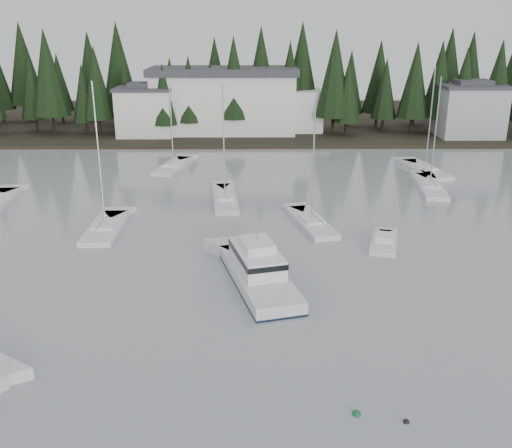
{
  "coord_description": "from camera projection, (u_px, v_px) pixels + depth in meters",
  "views": [
    {
      "loc": [
        -0.15,
        -17.22,
        18.65
      ],
      "look_at": [
        0.15,
        28.22,
        2.5
      ],
      "focal_mm": 40.0,
      "sensor_mm": 36.0,
      "label": 1
    }
  ],
  "objects": [
    {
      "name": "mooring_buoy_green",
      "position": [
        356.0,
        414.0,
        28.69
      ],
      "size": [
        0.46,
        0.46,
        0.46
      ],
      "primitive_type": "sphere",
      "color": "#145933",
      "rests_on": "ground"
    },
    {
      "name": "house_west",
      "position": [
        146.0,
        111.0,
        95.24
      ],
      "size": [
        9.54,
        7.42,
        8.75
      ],
      "color": "silver",
      "rests_on": "ground"
    },
    {
      "name": "conifer_treeline",
      "position": [
        253.0,
        131.0,
        103.51
      ],
      "size": [
        200.0,
        22.0,
        20.0
      ],
      "primitive_type": null,
      "color": "black",
      "rests_on": "ground"
    },
    {
      "name": "cabin_cruiser_center",
      "position": [
        258.0,
        273.0,
        43.01
      ],
      "size": [
        6.52,
        12.25,
        5.03
      ],
      "rotation": [
        0.0,
        0.0,
        1.83
      ],
      "color": "silver",
      "rests_on": "ground"
    },
    {
      "name": "harbor_inn",
      "position": [
        236.0,
        101.0,
        98.11
      ],
      "size": [
        29.5,
        11.5,
        10.9
      ],
      "color": "silver",
      "rests_on": "ground"
    },
    {
      "name": "sailboat_0",
      "position": [
        225.0,
        200.0,
        62.96
      ],
      "size": [
        3.51,
        10.83,
        13.18
      ],
      "rotation": [
        0.0,
        0.0,
        1.67
      ],
      "color": "silver",
      "rests_on": "ground"
    },
    {
      "name": "mooring_buoy_dark",
      "position": [
        406.0,
        422.0,
        28.13
      ],
      "size": [
        0.33,
        0.33,
        0.33
      ],
      "primitive_type": "sphere",
      "color": "black",
      "rests_on": "ground"
    },
    {
      "name": "house_east_a",
      "position": [
        470.0,
        110.0,
        94.55
      ],
      "size": [
        10.6,
        8.48,
        9.25
      ],
      "color": "#999EA0",
      "rests_on": "ground"
    },
    {
      "name": "far_shore_land",
      "position": [
        253.0,
        121.0,
        113.87
      ],
      "size": [
        240.0,
        54.0,
        1.0
      ],
      "primitive_type": "cube",
      "color": "black",
      "rests_on": "ground"
    },
    {
      "name": "sailboat_5",
      "position": [
        425.0,
        171.0,
        75.28
      ],
      "size": [
        4.7,
        10.72,
        14.04
      ],
      "rotation": [
        0.0,
        0.0,
        1.76
      ],
      "color": "silver",
      "rests_on": "ground"
    },
    {
      "name": "sailboat_10",
      "position": [
        430.0,
        188.0,
        67.67
      ],
      "size": [
        3.89,
        11.21,
        13.48
      ],
      "rotation": [
        0.0,
        0.0,
        1.45
      ],
      "color": "silver",
      "rests_on": "ground"
    },
    {
      "name": "sailboat_6",
      "position": [
        174.0,
        167.0,
        77.13
      ],
      "size": [
        4.67,
        10.13,
        11.17
      ],
      "rotation": [
        0.0,
        0.0,
        1.37
      ],
      "color": "silver",
      "rests_on": "ground"
    },
    {
      "name": "sailboat_1",
      "position": [
        106.0,
        229.0,
        54.01
      ],
      "size": [
        3.1,
        9.1,
        14.38
      ],
      "rotation": [
        0.0,
        0.0,
        1.58
      ],
      "color": "silver",
      "rests_on": "ground"
    },
    {
      "name": "runabout_1",
      "position": [
        384.0,
        244.0,
        50.34
      ],
      "size": [
        3.58,
        5.99,
        1.42
      ],
      "rotation": [
        0.0,
        0.0,
        1.31
      ],
      "color": "silver",
      "rests_on": "ground"
    },
    {
      "name": "sailboat_3",
      "position": [
        311.0,
        224.0,
        55.49
      ],
      "size": [
        4.6,
        9.66,
        12.55
      ],
      "rotation": [
        0.0,
        0.0,
        1.8
      ],
      "color": "silver",
      "rests_on": "ground"
    }
  ]
}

